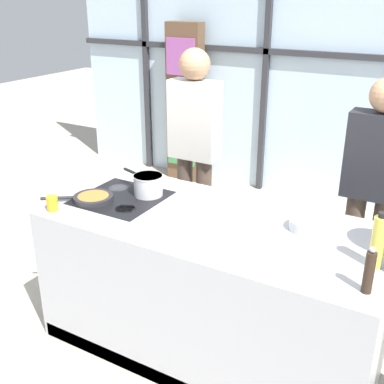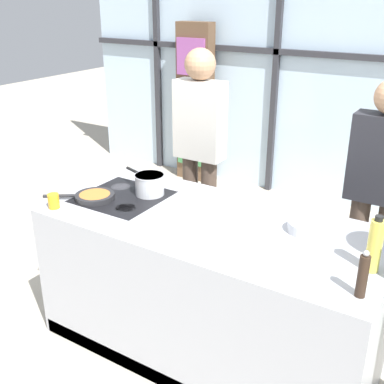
{
  "view_description": "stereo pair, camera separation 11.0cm",
  "coord_description": "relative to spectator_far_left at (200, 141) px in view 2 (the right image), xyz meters",
  "views": [
    {
      "loc": [
        1.14,
        -2.23,
        2.11
      ],
      "look_at": [
        -0.2,
        0.1,
        0.99
      ],
      "focal_mm": 45.0,
      "sensor_mm": 36.0,
      "label": 1
    },
    {
      "loc": [
        1.23,
        -2.17,
        2.11
      ],
      "look_at": [
        -0.2,
        0.1,
        0.99
      ],
      "focal_mm": 45.0,
      "sensor_mm": 36.0,
      "label": 2
    }
  ],
  "objects": [
    {
      "name": "juice_glass_near",
      "position": [
        -0.2,
        -1.37,
        -0.06
      ],
      "size": [
        0.07,
        0.07,
        0.09
      ],
      "primitive_type": "cylinder",
      "color": "orange",
      "rests_on": "demo_island"
    },
    {
      "name": "oil_bottle",
      "position": [
        1.6,
        -1.07,
        0.02
      ],
      "size": [
        0.07,
        0.07,
        0.29
      ],
      "color": "#E0CC4C",
      "rests_on": "demo_island"
    },
    {
      "name": "pepper_grinder",
      "position": [
        1.61,
        -1.31,
        -0.01
      ],
      "size": [
        0.05,
        0.05,
        0.23
      ],
      "color": "#332319",
      "rests_on": "demo_island"
    },
    {
      "name": "spectator_center_left",
      "position": [
        1.4,
        0.0,
        -0.08
      ],
      "size": [
        0.41,
        0.23,
        1.62
      ],
      "rotation": [
        0.0,
        0.0,
        3.14
      ],
      "color": "#47382D",
      "rests_on": "ground_plane"
    },
    {
      "name": "spectator_far_left",
      "position": [
        0.0,
        0.0,
        0.0
      ],
      "size": [
        0.4,
        0.24,
        1.73
      ],
      "rotation": [
        0.0,
        0.0,
        3.14
      ],
      "color": "#47382D",
      "rests_on": "ground_plane"
    },
    {
      "name": "white_plate",
      "position": [
        1.21,
        -0.67,
        -0.1
      ],
      "size": [
        0.27,
        0.27,
        0.01
      ],
      "primitive_type": "cylinder",
      "color": "white",
      "rests_on": "demo_island"
    },
    {
      "name": "bookshelf",
      "position": [
        -0.98,
        1.5,
        -0.09
      ],
      "size": [
        0.42,
        0.19,
        1.81
      ],
      "color": "brown",
      "rests_on": "ground_plane"
    },
    {
      "name": "ground_plane",
      "position": [
        0.7,
        -1.01,
        -1.0
      ],
      "size": [
        18.0,
        18.0,
        0.0
      ],
      "primitive_type": "plane",
      "color": "#BCB29E"
    },
    {
      "name": "saucepan",
      "position": [
        0.16,
        -0.88,
        -0.04
      ],
      "size": [
        0.35,
        0.19,
        0.14
      ],
      "color": "silver",
      "rests_on": "demo_island"
    },
    {
      "name": "demo_island",
      "position": [
        0.7,
        -1.01,
        -0.56
      ],
      "size": [
        2.01,
        0.92,
        0.89
      ],
      "color": "#A8AAB2",
      "rests_on": "ground_plane"
    },
    {
      "name": "back_window_wall",
      "position": [
        0.7,
        1.69,
        0.4
      ],
      "size": [
        6.4,
        0.1,
        2.8
      ],
      "color": "silver",
      "rests_on": "ground_plane"
    },
    {
      "name": "frying_pan",
      "position": [
        -0.1,
        -1.14,
        -0.09
      ],
      "size": [
        0.4,
        0.32,
        0.04
      ],
      "color": "#232326",
      "rests_on": "demo_island"
    },
    {
      "name": "mixing_bowl",
      "position": [
        1.21,
        -0.85,
        -0.08
      ],
      "size": [
        0.21,
        0.21,
        0.06
      ],
      "color": "silver",
      "rests_on": "demo_island"
    }
  ]
}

